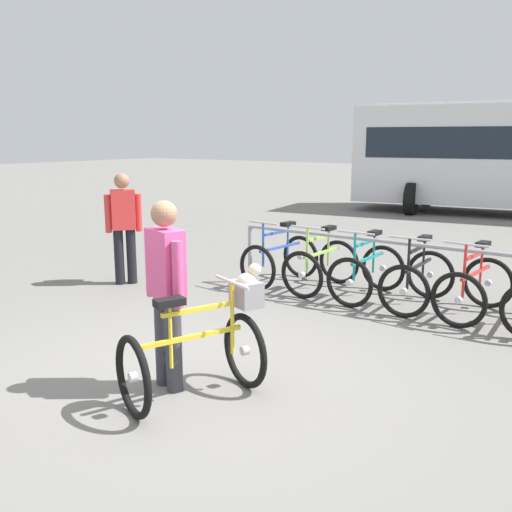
{
  "coord_description": "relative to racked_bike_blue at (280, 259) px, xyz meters",
  "views": [
    {
      "loc": [
        3.3,
        -3.72,
        2.15
      ],
      "look_at": [
        0.19,
        0.81,
        1.0
      ],
      "focal_mm": 40.04,
      "sensor_mm": 36.0,
      "label": 1
    }
  ],
  "objects": [
    {
      "name": "ground_plane",
      "position": [
        1.09,
        -3.3,
        -0.37
      ],
      "size": [
        80.0,
        80.0,
        0.0
      ],
      "primitive_type": "plane",
      "color": "slate"
    },
    {
      "name": "bike_rack_rail",
      "position": [
        1.85,
        -0.22,
        0.33
      ],
      "size": [
        4.61,
        0.15,
        0.88
      ],
      "color": "#99999E",
      "rests_on": "ground"
    },
    {
      "name": "racked_bike_blue",
      "position": [
        0.0,
        0.0,
        0.0
      ],
      "size": [
        0.78,
        1.16,
        0.97
      ],
      "color": "black",
      "rests_on": "ground"
    },
    {
      "name": "racked_bike_lime",
      "position": [
        0.7,
        -0.01,
        0.0
      ],
      "size": [
        0.71,
        1.14,
        0.98
      ],
      "color": "black",
      "rests_on": "ground"
    },
    {
      "name": "racked_bike_teal",
      "position": [
        1.4,
        -0.03,
        0.0
      ],
      "size": [
        0.7,
        1.13,
        0.97
      ],
      "color": "black",
      "rests_on": "ground"
    },
    {
      "name": "racked_bike_black",
      "position": [
        2.1,
        -0.04,
        0.0
      ],
      "size": [
        0.66,
        1.09,
        0.97
      ],
      "color": "black",
      "rests_on": "ground"
    },
    {
      "name": "racked_bike_red",
      "position": [
        2.8,
        -0.06,
        0.0
      ],
      "size": [
        0.76,
        1.15,
        0.97
      ],
      "color": "black",
      "rests_on": "ground"
    },
    {
      "name": "featured_bicycle",
      "position": [
        1.51,
        -3.57,
        0.12
      ],
      "size": [
        1.02,
        1.26,
        1.09
      ],
      "color": "black",
      "rests_on": "ground"
    },
    {
      "name": "person_with_featured_bike",
      "position": [
        1.12,
        -3.6,
        0.54
      ],
      "size": [
        0.51,
        0.29,
        1.64
      ],
      "color": "#383842",
      "rests_on": "ground"
    },
    {
      "name": "pedestrian_with_backpack",
      "position": [
        -1.91,
        -1.28,
        0.57
      ],
      "size": [
        0.46,
        0.47,
        1.64
      ],
      "color": "black",
      "rests_on": "ground"
    }
  ]
}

